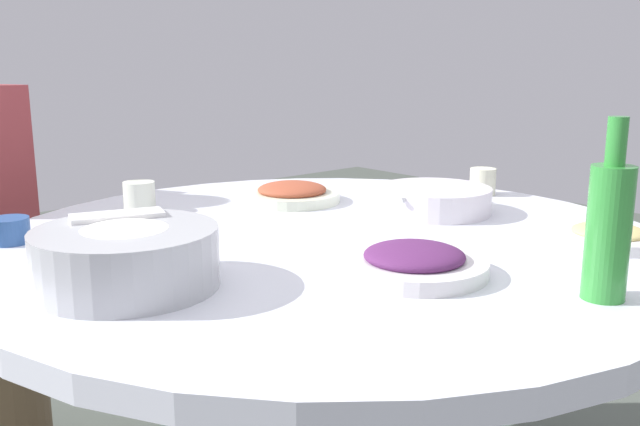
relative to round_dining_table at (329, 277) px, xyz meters
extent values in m
cylinder|color=#99999E|center=(0.00, 0.00, -0.29)|extent=(0.12, 0.12, 0.67)
cylinder|color=silver|center=(0.00, 0.00, 0.06)|extent=(1.40, 1.40, 0.04)
cylinder|color=#B2B5BA|center=(0.45, 0.02, 0.13)|extent=(0.29, 0.29, 0.10)
ellipsoid|color=white|center=(0.45, 0.02, 0.14)|extent=(0.24, 0.24, 0.11)
cube|color=white|center=(0.43, -0.05, 0.19)|extent=(0.16, 0.10, 0.01)
cylinder|color=white|center=(-0.34, -0.01, 0.11)|extent=(0.27, 0.27, 0.06)
cylinder|color=black|center=(-0.34, -0.01, 0.11)|extent=(0.23, 0.23, 0.04)
cylinder|color=silver|center=(-0.34, -0.01, 0.14)|extent=(0.29, 0.06, 0.01)
cylinder|color=silver|center=(-0.16, -0.32, 0.10)|extent=(0.24, 0.24, 0.02)
ellipsoid|color=#A3492F|center=(-0.16, -0.32, 0.12)|extent=(0.17, 0.17, 0.04)
cylinder|color=silver|center=(-0.38, 0.40, 0.09)|extent=(0.21, 0.21, 0.02)
ellipsoid|color=#D0BE72|center=(-0.38, 0.40, 0.11)|extent=(0.14, 0.14, 0.03)
cylinder|color=silver|center=(0.06, 0.28, 0.10)|extent=(0.25, 0.25, 0.03)
ellipsoid|color=#572459|center=(0.06, 0.28, 0.12)|extent=(0.17, 0.17, 0.04)
cylinder|color=green|center=(-0.06, 0.55, 0.19)|extent=(0.07, 0.07, 0.20)
cylinder|color=green|center=(-0.06, 0.55, 0.32)|extent=(0.03, 0.03, 0.07)
cylinder|color=beige|center=(-0.60, -0.06, 0.12)|extent=(0.07, 0.07, 0.07)
cylinder|color=#2B5190|center=(0.50, -0.38, 0.11)|extent=(0.08, 0.08, 0.05)
cylinder|color=silver|center=(0.17, -0.48, 0.12)|extent=(0.07, 0.07, 0.07)
camera|label=1|loc=(0.92, 1.02, 0.45)|focal=39.35mm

